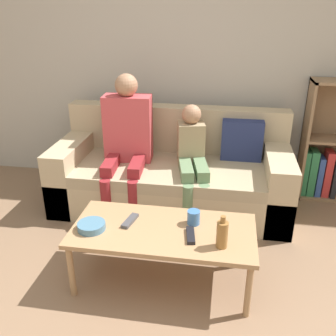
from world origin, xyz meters
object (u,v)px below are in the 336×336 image
(coffee_table, at_px, (163,234))
(snack_bowl, at_px, (91,226))
(tv_remote_1, at_px, (191,235))
(bottle, at_px, (222,234))
(cup_near, at_px, (194,217))
(couch, at_px, (173,175))
(person_child, at_px, (192,157))
(bookshelf, at_px, (331,155))
(person_adult, at_px, (127,135))
(tv_remote_0, at_px, (130,221))

(coffee_table, bearing_deg, snack_bowl, -170.12)
(tv_remote_1, xyz_separation_m, bottle, (0.19, -0.07, 0.08))
(cup_near, distance_m, snack_bowl, 0.65)
(snack_bowl, bearing_deg, tv_remote_1, 1.53)
(couch, distance_m, person_child, 0.33)
(tv_remote_1, bearing_deg, coffee_table, 152.13)
(bookshelf, relative_size, person_adult, 0.94)
(coffee_table, distance_m, tv_remote_0, 0.24)
(bottle, bearing_deg, tv_remote_1, 160.07)
(person_adult, relative_size, snack_bowl, 6.67)
(coffee_table, relative_size, snack_bowl, 6.59)
(person_child, bearing_deg, tv_remote_1, -96.47)
(coffee_table, distance_m, person_adult, 1.14)
(bookshelf, height_order, snack_bowl, bookshelf)
(bookshelf, height_order, tv_remote_1, bookshelf)
(tv_remote_1, distance_m, bottle, 0.22)
(bookshelf, height_order, person_child, bookshelf)
(bottle, bearing_deg, tv_remote_0, 164.08)
(coffee_table, bearing_deg, couch, 95.26)
(snack_bowl, bearing_deg, bookshelf, 40.66)
(tv_remote_1, bearing_deg, couch, 94.87)
(bottle, bearing_deg, snack_bowl, 176.36)
(person_child, distance_m, cup_near, 0.84)
(couch, height_order, tv_remote_0, couch)
(person_adult, xyz_separation_m, tv_remote_0, (0.26, -0.94, -0.26))
(bookshelf, distance_m, snack_bowl, 2.35)
(coffee_table, height_order, snack_bowl, snack_bowl)
(couch, bearing_deg, bookshelf, 15.73)
(coffee_table, xyz_separation_m, person_child, (0.08, 0.92, 0.17))
(coffee_table, bearing_deg, cup_near, 26.68)
(person_adult, relative_size, cup_near, 12.59)
(couch, bearing_deg, bottle, -68.41)
(bookshelf, bearing_deg, tv_remote_1, -127.30)
(bookshelf, height_order, coffee_table, bookshelf)
(tv_remote_1, relative_size, snack_bowl, 0.99)
(couch, distance_m, person_adult, 0.56)
(snack_bowl, xyz_separation_m, bottle, (0.82, -0.05, 0.07))
(tv_remote_0, distance_m, tv_remote_1, 0.42)
(bookshelf, distance_m, tv_remote_0, 2.11)
(person_adult, distance_m, bottle, 1.41)
(cup_near, relative_size, tv_remote_0, 0.53)
(person_adult, xyz_separation_m, cup_near, (0.67, -0.89, -0.23))
(person_child, distance_m, snack_bowl, 1.14)
(couch, bearing_deg, snack_bowl, -107.30)
(tv_remote_0, distance_m, snack_bowl, 0.25)
(tv_remote_0, bearing_deg, cup_near, 18.95)
(person_adult, relative_size, tv_remote_0, 6.70)
(cup_near, bearing_deg, tv_remote_1, -90.68)
(cup_near, distance_m, tv_remote_0, 0.42)
(coffee_table, height_order, bottle, bottle)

